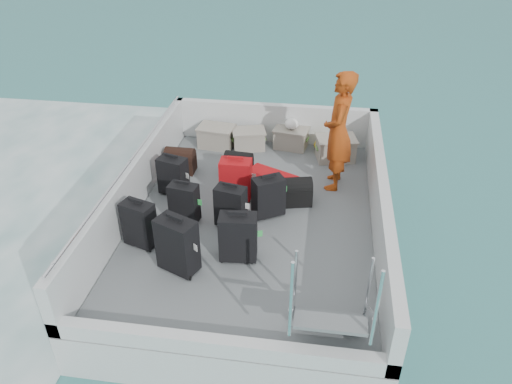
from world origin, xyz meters
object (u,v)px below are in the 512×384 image
suitcase_7 (268,197)px  passenger (338,132)px  suitcase_8 (269,185)px  crate_1 (249,140)px  crate_2 (291,139)px  suitcase_1 (184,204)px  suitcase_4 (231,207)px  suitcase_3 (177,246)px  suitcase_6 (238,238)px  suitcase_5 (236,180)px  suitcase_2 (173,176)px  crate_3 (336,149)px  crate_0 (216,137)px  suitcase_0 (139,225)px

suitcase_7 → passenger: size_ratio=0.33×
suitcase_7 → suitcase_8: size_ratio=0.79×
crate_1 → crate_2: bearing=11.1°
suitcase_1 → suitcase_4: bearing=9.6°
suitcase_8 → suitcase_7: bearing=-148.3°
suitcase_3 → suitcase_6: (0.68, 0.31, -0.04)m
suitcase_6 → suitcase_5: bearing=96.5°
suitcase_3 → suitcase_7: 1.60m
suitcase_3 → suitcase_5: 1.73m
suitcase_7 → crate_1: suitcase_7 is taller
suitcase_7 → passenger: bearing=16.3°
suitcase_2 → suitcase_6: 1.82m
suitcase_3 → crate_3: (1.85, 3.12, -0.18)m
suitcase_4 → crate_1: suitcase_4 is taller
suitcase_7 → crate_0: suitcase_7 is taller
suitcase_4 → suitcase_7: bearing=45.1°
crate_3 → passenger: (-0.01, -0.85, 0.73)m
suitcase_0 → crate_2: 3.49m
suitcase_4 → crate_0: suitcase_4 is taller
crate_2 → crate_3: size_ratio=0.90×
crate_3 → crate_1: bearing=173.1°
suitcase_7 → suitcase_8: (-0.06, 0.57, -0.15)m
suitcase_1 → suitcase_8: size_ratio=0.77×
crate_0 → suitcase_3: bearing=-85.8°
suitcase_8 → crate_0: size_ratio=1.31×
suitcase_6 → suitcase_8: 1.58m
crate_1 → crate_3: crate_3 is taller
suitcase_4 → suitcase_0: bearing=-138.9°
passenger → crate_3: bearing=-177.2°
suitcase_5 → suitcase_6: size_ratio=0.99×
suitcase_7 → crate_2: bearing=55.7°
suitcase_6 → crate_2: suitcase_6 is taller
crate_1 → crate_3: 1.53m
suitcase_1 → crate_3: bearing=55.3°
crate_3 → suitcase_4: bearing=-123.2°
suitcase_1 → crate_1: (0.53, 2.32, -0.13)m
suitcase_2 → crate_0: bearing=95.1°
crate_1 → passenger: (1.51, -1.03, 0.75)m
crate_0 → suitcase_5: bearing=-68.2°
suitcase_5 → suitcase_0: bearing=-129.2°
suitcase_3 → suitcase_8: (0.87, 1.88, -0.21)m
suitcase_7 → passenger: 1.46m
suitcase_3 → crate_1: suitcase_3 is taller
suitcase_4 → suitcase_8: size_ratio=0.79×
suitcase_7 → crate_2: size_ratio=1.09×
suitcase_4 → crate_2: size_ratio=1.09×
suitcase_2 → crate_2: (1.62, 1.79, -0.13)m
crate_0 → suitcase_0: bearing=-97.5°
suitcase_3 → suitcase_7: bearing=78.1°
suitcase_0 → suitcase_5: (1.02, 1.29, -0.00)m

